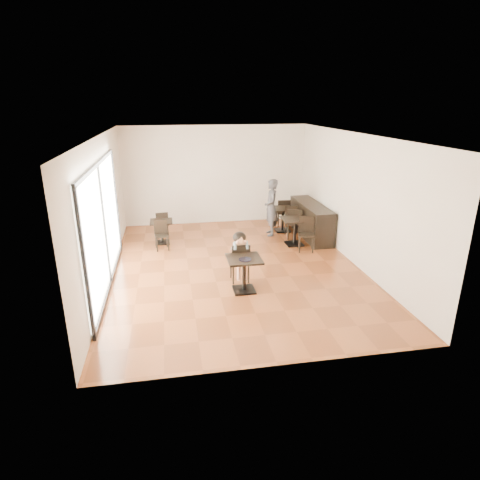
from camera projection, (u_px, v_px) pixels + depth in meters
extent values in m
cube|color=brown|center=(236.00, 267.00, 10.00)|extent=(6.00, 8.00, 0.01)
cube|color=white|center=(235.00, 135.00, 8.94)|extent=(6.00, 8.00, 0.01)
cube|color=silver|center=(215.00, 175.00, 13.19)|extent=(6.00, 0.01, 3.20)
cube|color=silver|center=(281.00, 272.00, 5.75)|extent=(6.00, 0.01, 3.20)
cube|color=silver|center=(104.00, 210.00, 8.97)|extent=(0.01, 8.00, 3.20)
cube|color=silver|center=(354.00, 199.00, 9.97)|extent=(0.01, 8.00, 3.20)
cube|color=white|center=(103.00, 225.00, 8.58)|extent=(0.04, 4.50, 2.60)
cylinder|color=black|center=(245.00, 259.00, 8.40)|extent=(0.26, 0.26, 0.02)
imported|color=#3E3D43|center=(271.00, 208.00, 12.12)|extent=(0.45, 0.66, 1.73)
cube|color=black|center=(311.00, 220.00, 12.13)|extent=(0.60, 2.40, 1.00)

